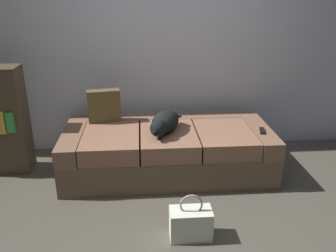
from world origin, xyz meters
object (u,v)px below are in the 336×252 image
(dog_dark, at_px, (164,122))
(throw_pillow, at_px, (104,106))
(couch, at_px, (168,150))
(tv_remote, at_px, (262,131))
(handbag, at_px, (191,223))

(dog_dark, distance_m, throw_pillow, 0.71)
(couch, height_order, throw_pillow, throw_pillow)
(dog_dark, bearing_deg, couch, 64.29)
(dog_dark, relative_size, throw_pillow, 1.65)
(tv_remote, bearing_deg, couch, -175.49)
(throw_pillow, xyz_separation_m, handbag, (0.74, -1.35, -0.52))
(dog_dark, bearing_deg, throw_pillow, 149.73)
(tv_remote, height_order, throw_pillow, throw_pillow)
(dog_dark, xyz_separation_m, tv_remote, (0.96, -0.07, -0.09))
(dog_dark, xyz_separation_m, handbag, (0.13, -1.00, -0.45))
(dog_dark, bearing_deg, tv_remote, -4.16)
(couch, bearing_deg, dog_dark, -115.71)
(throw_pillow, relative_size, handbag, 0.90)
(throw_pillow, height_order, handbag, throw_pillow)
(dog_dark, height_order, tv_remote, dog_dark)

